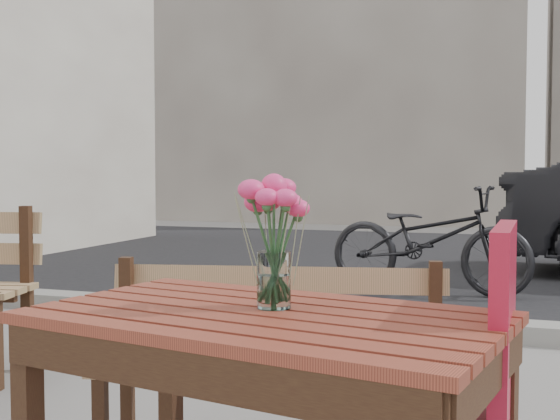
% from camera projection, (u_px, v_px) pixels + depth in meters
% --- Properties ---
extents(street, '(30.00, 8.12, 0.12)m').
position_uv_depth(street, '(421.00, 282.00, 6.70)').
color(street, black).
rests_on(street, ground).
extents(backdrop_buildings, '(15.50, 4.00, 8.00)m').
position_uv_depth(backdrop_buildings, '(486.00, 57.00, 15.29)').
color(backdrop_buildings, slate).
rests_on(backdrop_buildings, ground).
extents(main_table, '(1.27, 0.89, 0.72)m').
position_uv_depth(main_table, '(265.00, 358.00, 1.78)').
color(main_table, maroon).
rests_on(main_table, ground).
extents(main_bench, '(1.30, 0.63, 0.77)m').
position_uv_depth(main_bench, '(275.00, 341.00, 2.51)').
color(main_bench, '#97794E').
rests_on(main_bench, ground).
extents(red_chair, '(0.48, 0.48, 0.94)m').
position_uv_depth(red_chair, '(454.00, 375.00, 1.82)').
color(red_chair, '#B71832').
rests_on(red_chair, ground).
extents(main_vase, '(0.19, 0.19, 0.35)m').
position_uv_depth(main_vase, '(274.00, 225.00, 1.81)').
color(main_vase, white).
rests_on(main_vase, main_table).
extents(bicycle, '(1.92, 0.96, 0.96)m').
position_uv_depth(bicycle, '(428.00, 239.00, 6.28)').
color(bicycle, black).
rests_on(bicycle, ground).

